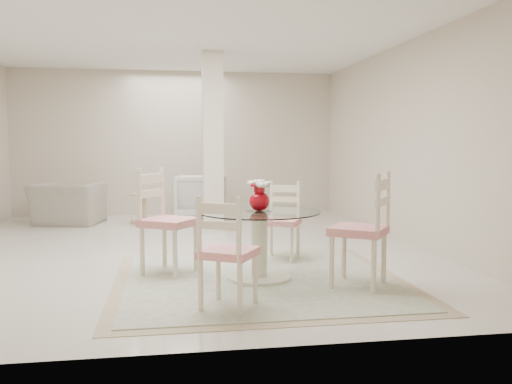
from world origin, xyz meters
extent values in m
plane|color=silver|center=(0.00, 0.00, 0.00)|extent=(7.00, 7.00, 0.00)
cube|color=beige|center=(0.00, 3.50, 1.35)|extent=(6.00, 0.02, 2.70)
cube|color=beige|center=(0.00, -3.50, 1.35)|extent=(6.00, 0.02, 2.70)
cube|color=beige|center=(3.00, 0.00, 1.35)|extent=(0.02, 7.00, 2.70)
cube|color=white|center=(0.00, 0.00, 2.70)|extent=(6.00, 7.00, 0.02)
cube|color=beige|center=(0.50, 1.30, 1.35)|extent=(0.30, 0.30, 2.70)
cube|color=tan|center=(0.69, -1.75, 0.00)|extent=(2.79, 2.79, 0.01)
cube|color=beige|center=(0.69, -1.75, 0.01)|extent=(2.56, 2.56, 0.01)
cylinder|color=beige|center=(0.69, -1.75, 0.02)|extent=(0.62, 0.62, 0.05)
cylinder|color=beige|center=(0.69, -1.75, 0.36)|extent=(0.15, 0.15, 0.64)
cylinder|color=beige|center=(0.69, -1.75, 0.66)|extent=(0.25, 0.25, 0.03)
cylinder|color=white|center=(0.69, -1.75, 0.68)|extent=(1.18, 1.18, 0.01)
ellipsoid|color=#A60511|center=(0.69, -1.75, 0.78)|extent=(0.20, 0.20, 0.19)
cylinder|color=#A60511|center=(0.69, -1.75, 0.89)|extent=(0.11, 0.11, 0.06)
cylinder|color=#A60511|center=(0.69, -1.75, 0.93)|extent=(0.17, 0.17, 0.02)
ellipsoid|color=white|center=(0.69, -1.75, 0.96)|extent=(0.11, 0.11, 0.05)
ellipsoid|color=white|center=(0.75, -1.73, 0.94)|extent=(0.11, 0.11, 0.05)
ellipsoid|color=white|center=(0.64, -1.72, 0.95)|extent=(0.11, 0.11, 0.05)
ellipsoid|color=white|center=(0.71, -1.81, 0.94)|extent=(0.11, 0.11, 0.05)
cylinder|color=beige|center=(1.51, -1.88, 0.25)|extent=(0.05, 0.05, 0.49)
cylinder|color=beige|center=(1.29, -2.19, 0.25)|extent=(0.05, 0.05, 0.49)
cylinder|color=beige|center=(1.83, -2.10, 0.25)|extent=(0.05, 0.05, 0.49)
cylinder|color=beige|center=(1.60, -2.42, 0.25)|extent=(0.05, 0.05, 0.49)
cube|color=red|center=(1.56, -2.15, 0.53)|extent=(0.66, 0.66, 0.08)
cube|color=beige|center=(1.73, -2.27, 0.89)|extent=(0.29, 0.38, 0.58)
cylinder|color=#EDE6C3|center=(0.87, -0.96, 0.21)|extent=(0.04, 0.04, 0.41)
cylinder|color=#EDE6C3|center=(1.16, -1.10, 0.21)|extent=(0.04, 0.04, 0.41)
cylinder|color=#EDE6C3|center=(1.02, -0.67, 0.21)|extent=(0.04, 0.04, 0.41)
cylinder|color=#EDE6C3|center=(1.31, -0.81, 0.21)|extent=(0.04, 0.04, 0.41)
cube|color=#B21713|center=(1.09, -0.89, 0.45)|extent=(0.53, 0.53, 0.06)
cube|color=#EDE6C3|center=(1.17, -0.73, 0.75)|extent=(0.34, 0.20, 0.49)
cylinder|color=#F6E7CA|center=(-0.12, -1.62, 0.25)|extent=(0.05, 0.05, 0.50)
cylinder|color=#F6E7CA|center=(0.10, -1.30, 0.25)|extent=(0.05, 0.05, 0.50)
cylinder|color=#F6E7CA|center=(-0.44, -1.40, 0.25)|extent=(0.05, 0.05, 0.50)
cylinder|color=#F6E7CA|center=(-0.22, -1.08, 0.25)|extent=(0.05, 0.05, 0.50)
cube|color=red|center=(-0.17, -1.35, 0.54)|extent=(0.66, 0.66, 0.08)
cube|color=#F6E7CA|center=(-0.35, -1.23, 0.90)|extent=(0.28, 0.39, 0.59)
cylinder|color=beige|center=(0.52, -2.55, 0.21)|extent=(0.04, 0.04, 0.43)
cylinder|color=beige|center=(0.23, -2.38, 0.21)|extent=(0.04, 0.04, 0.43)
cylinder|color=beige|center=(0.36, -2.84, 0.21)|extent=(0.04, 0.04, 0.43)
cylinder|color=beige|center=(0.07, -2.67, 0.21)|extent=(0.04, 0.04, 0.43)
cube|color=red|center=(0.30, -2.61, 0.46)|extent=(0.56, 0.56, 0.06)
cube|color=beige|center=(0.20, -2.77, 0.77)|extent=(0.34, 0.22, 0.50)
imported|color=gray|center=(-1.82, 2.48, 0.34)|extent=(1.25, 1.15, 0.69)
imported|color=silver|center=(0.41, 2.82, 0.40)|extent=(0.99, 1.01, 0.80)
cylinder|color=tan|center=(-0.58, 2.39, 0.02)|extent=(0.46, 0.46, 0.04)
cylinder|color=tan|center=(-0.58, 2.39, 0.25)|extent=(0.07, 0.07, 0.44)
cylinder|color=tan|center=(-0.58, 2.39, 0.49)|extent=(0.48, 0.48, 0.03)
camera|label=1|loc=(-0.17, -6.87, 1.32)|focal=38.00mm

